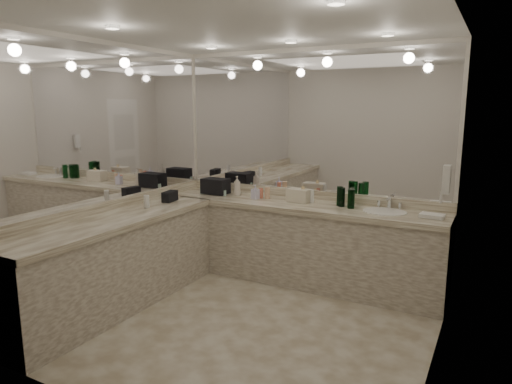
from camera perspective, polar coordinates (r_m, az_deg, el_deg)
The scene contains 36 objects.
floor at distance 4.36m, azimuth -1.38°, elevation -15.98°, with size 3.20×3.20×0.00m, color beige.
ceiling at distance 3.95m, azimuth -1.56°, elevation 20.09°, with size 3.20×3.20×0.00m, color white.
wall_back at distance 5.29m, azimuth 6.62°, elevation 3.48°, with size 3.20×0.02×2.60m, color beige.
wall_left at distance 4.93m, azimuth -17.85°, elevation 2.53°, with size 0.02×3.00×2.60m, color beige.
wall_right at distance 3.46m, azimuth 22.22°, elevation -1.00°, with size 0.02×3.00×2.60m, color beige.
vanity_back_base at distance 5.20m, azimuth 5.18°, elevation -6.54°, with size 3.20×0.60×0.84m, color beige.
vanity_back_top at distance 5.08m, azimuth 5.22°, elevation -1.71°, with size 3.20×0.64×0.06m, color beige.
vanity_left_base at distance 4.72m, azimuth -17.31°, elevation -8.80°, with size 0.60×2.40×0.84m, color beige.
vanity_left_top at distance 4.59m, azimuth -17.53°, elevation -3.50°, with size 0.64×2.42×0.06m, color beige.
backsplash_back at distance 5.33m, azimuth 6.46°, elevation -0.28°, with size 3.20×0.04×0.10m, color beige.
backsplash_left at distance 4.98m, azimuth -17.46°, elevation -1.47°, with size 0.04×3.00×0.10m, color beige.
mirror_back at distance 5.24m, azimuth 6.68°, elevation 8.63°, with size 3.12×0.01×1.55m, color white.
mirror_left at distance 4.89m, azimuth -18.06°, elevation 8.04°, with size 0.01×2.92×1.55m, color white.
sink at distance 4.80m, azimuth 15.76°, elevation -2.48°, with size 0.44×0.44×0.03m, color white.
faucet at distance 4.99m, azimuth 16.34°, elevation -1.15°, with size 0.24×0.16×0.14m, color silver.
wall_phone at distance 4.14m, azimuth 22.73°, elevation 1.46°, with size 0.06×0.10×0.24m, color white.
door at distance 3.04m, azimuth 20.59°, elevation -7.30°, with size 0.02×0.82×2.10m, color white.
black_toiletry_bag at distance 5.58m, azimuth -5.08°, elevation 0.66°, with size 0.32×0.20×0.18m, color black.
black_bag_spill at distance 5.21m, azimuth -10.71°, elevation -0.56°, with size 0.10×0.21×0.11m, color black.
cream_cosmetic_case at distance 5.12m, azimuth 5.37°, elevation -0.44°, with size 0.25×0.15×0.14m, color beige.
hand_towel at distance 4.69m, azimuth 21.15°, elevation -2.81°, with size 0.22×0.15×0.04m, color white.
lotion_left at distance 4.93m, azimuth -13.51°, elevation -1.21°, with size 0.06×0.06×0.13m, color white.
soap_bottle_a at distance 5.46m, azimuth -2.38°, elevation 0.77°, with size 0.09×0.09×0.24m, color beige.
soap_bottle_b at distance 5.26m, azimuth -0.09°, elevation 0.03°, with size 0.08×0.08×0.17m, color silver.
soap_bottle_c at distance 5.11m, azimuth 5.89°, elevation -0.24°, with size 0.14×0.14×0.18m, color beige.
green_bottle_0 at distance 5.01m, azimuth 10.65°, elevation -0.52°, with size 0.07×0.07×0.20m, color #0A4816.
green_bottle_1 at distance 4.97m, azimuth 11.84°, elevation -0.65°, with size 0.06×0.06×0.20m, color #0A4816.
green_bottle_2 at distance 4.94m, azimuth 10.66°, elevation -0.64°, with size 0.07×0.07×0.20m, color #0A4816.
green_bottle_3 at distance 4.98m, azimuth 10.42°, elevation -0.50°, with size 0.06×0.06×0.21m, color #0A4816.
green_bottle_4 at distance 4.87m, azimuth 11.81°, elevation -0.85°, with size 0.07×0.07×0.20m, color #0A4816.
amenity_bottle_0 at distance 5.09m, azimuth 7.02°, elevation -0.51°, with size 0.04×0.04×0.15m, color white.
amenity_bottle_1 at distance 5.28m, azimuth 1.44°, elevation -0.13°, with size 0.06×0.06×0.13m, color #E0B28C.
amenity_bottle_2 at distance 5.62m, azimuth -6.74°, elevation 0.15°, with size 0.05×0.05×0.07m, color silver.
amenity_bottle_3 at distance 5.47m, azimuth -3.94°, elevation -0.13°, with size 0.04×0.04×0.07m, color silver.
amenity_bottle_4 at distance 5.31m, azimuth 0.63°, elevation -0.14°, with size 0.05×0.05×0.12m, color #E57F66.
amenity_bottle_5 at distance 5.16m, azimuth 6.53°, elevation -0.61°, with size 0.04×0.04×0.10m, color #E57F66.
Camera 1 is at (1.93, -3.38, 1.95)m, focal length 32.00 mm.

